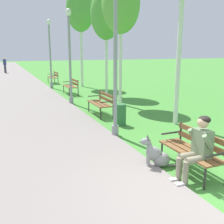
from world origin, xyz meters
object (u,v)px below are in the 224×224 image
Objects in this scene: litter_bin at (121,115)px; park_bench_far at (71,85)px; park_bench_mid at (102,102)px; lamp_post_mid at (70,56)px; birch_tree_fourth at (106,14)px; lamp_post_far at (50,53)px; birch_tree_third at (121,5)px; person_seated_on_near_bench at (197,146)px; birch_tree_fifth at (80,9)px; park_bench_furthest at (54,76)px; lamp_post_near at (115,56)px; park_bench_near at (194,148)px; dog_grey at (157,155)px; pedestrian_distant at (5,65)px.

park_bench_far is at bearing 89.36° from litter_bin.
park_bench_mid is 3.12m from lamp_post_mid.
birch_tree_fourth is at bearing 66.63° from park_bench_mid.
lamp_post_far is (-0.58, 2.92, 1.69)m from park_bench_far.
person_seated_on_near_bench is at bearing -103.11° from birch_tree_third.
birch_tree_fifth is at bearing 88.83° from birch_tree_third.
birch_tree_fifth reaches higher than park_bench_furthest.
park_bench_furthest is 13.34m from lamp_post_near.
lamp_post_near is 0.68× the size of birch_tree_fifth.
park_bench_near is at bearing -96.84° from birch_tree_fifth.
birch_tree_fifth is at bearing 68.95° from lamp_post_mid.
park_bench_near is 1.00× the size of park_bench_furthest.
park_bench_furthest is at bearing 87.31° from dog_grey.
park_bench_mid is 1.00× the size of park_bench_far.
lamp_post_near reaches higher than dog_grey.
lamp_post_mid is 0.75× the size of birch_tree_third.
pedestrian_distant is at bearing 97.39° from litter_bin.
park_bench_near is 3.33m from lamp_post_near.
birch_tree_third is 6.61m from birch_tree_fifth.
park_bench_mid is 1.88× the size of dog_grey.
park_bench_far is 16.53m from pedestrian_distant.
pedestrian_distant is at bearing 97.19° from lamp_post_mid.
lamp_post_mid is at bearing 93.88° from park_bench_near.
birch_tree_fourth is at bearing 80.93° from birch_tree_third.
park_bench_near is at bearing -91.06° from litter_bin.
lamp_post_far is 13.62m from pedestrian_distant.
birch_tree_fourth is (0.46, 2.90, -0.02)m from birch_tree_third.
dog_grey is 0.48× the size of pedestrian_distant.
pedestrian_distant is at bearing 102.51° from birch_tree_third.
park_bench_mid is 21.69m from pedestrian_distant.
birch_tree_fourth reaches higher than lamp_post_far.
pedestrian_distant is at bearing 100.69° from park_bench_far.
park_bench_mid and park_bench_furthest have the same top height.
lamp_post_far is at bearing 106.41° from birch_tree_third.
person_seated_on_near_bench is 0.98m from dog_grey.
park_bench_furthest is at bearing 120.33° from birch_tree_fifth.
birch_tree_third is (1.32, -9.07, 3.75)m from park_bench_furthest.
lamp_post_far is 3.43m from birch_tree_fifth.
birch_tree_fourth is at bearing 37.71° from lamp_post_mid.
lamp_post_mid reaches higher than dog_grey.
park_bench_mid is 6.19m from birch_tree_fourth.
lamp_post_mid reaches higher than park_bench_far.
person_seated_on_near_bench is 3.52m from lamp_post_near.
park_bench_far is 7.98m from lamp_post_near.
person_seated_on_near_bench reaches higher than park_bench_far.
birch_tree_fourth reaches higher than pedestrian_distant.
birch_tree_fourth reaches higher than litter_bin.
lamp_post_mid is at bearing 92.29° from person_seated_on_near_bench.
park_bench_far is at bearing -116.46° from birch_tree_fifth.
person_seated_on_near_bench is at bearing -84.29° from pedestrian_distant.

